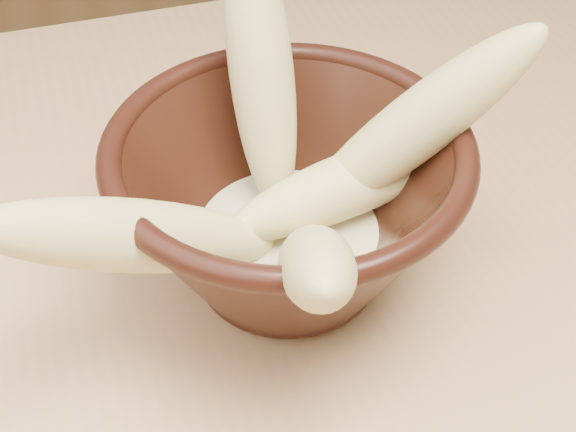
# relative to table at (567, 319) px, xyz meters

# --- Properties ---
(table) EXTENTS (1.20, 0.80, 0.75)m
(table) POSITION_rel_table_xyz_m (0.00, 0.00, 0.00)
(table) COLOR tan
(table) RESTS_ON ground
(bowl) EXTENTS (0.21, 0.21, 0.11)m
(bowl) POSITION_rel_table_xyz_m (-0.20, 0.03, 0.14)
(bowl) COLOR black
(bowl) RESTS_ON table
(milk_puddle) EXTENTS (0.12, 0.12, 0.02)m
(milk_puddle) POSITION_rel_table_xyz_m (-0.20, 0.03, 0.12)
(milk_puddle) COLOR beige
(milk_puddle) RESTS_ON bowl
(banana_upright) EXTENTS (0.04, 0.11, 0.17)m
(banana_upright) POSITION_rel_table_xyz_m (-0.20, 0.09, 0.20)
(banana_upright) COLOR #F1E48E
(banana_upright) RESTS_ON bowl
(banana_left) EXTENTS (0.18, 0.09, 0.13)m
(banana_left) POSITION_rel_table_xyz_m (-0.29, 0.00, 0.17)
(banana_left) COLOR #F1E48E
(banana_left) RESTS_ON bowl
(banana_right) EXTENTS (0.16, 0.08, 0.16)m
(banana_right) POSITION_rel_table_xyz_m (-0.13, 0.03, 0.19)
(banana_right) COLOR #F1E48E
(banana_right) RESTS_ON bowl
(banana_across) EXTENTS (0.17, 0.06, 0.05)m
(banana_across) POSITION_rel_table_xyz_m (-0.16, 0.03, 0.15)
(banana_across) COLOR #F1E48E
(banana_across) RESTS_ON bowl
(banana_front) EXTENTS (0.08, 0.15, 0.13)m
(banana_front) POSITION_rel_table_xyz_m (-0.21, -0.04, 0.17)
(banana_front) COLOR #F1E48E
(banana_front) RESTS_ON bowl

